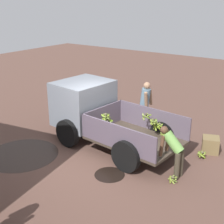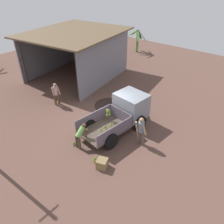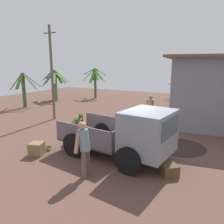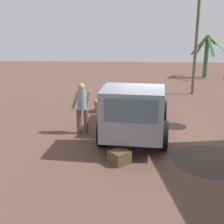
{
  "view_description": "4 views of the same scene",
  "coord_description": "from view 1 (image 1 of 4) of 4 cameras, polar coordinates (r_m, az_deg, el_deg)",
  "views": [
    {
      "loc": [
        -5.13,
        6.61,
        4.45
      ],
      "look_at": [
        -0.58,
        0.16,
        1.57
      ],
      "focal_mm": 50.0,
      "sensor_mm": 36.0,
      "label": 1
    },
    {
      "loc": [
        -7.97,
        -7.26,
        7.97
      ],
      "look_at": [
        -0.03,
        -0.57,
        1.21
      ],
      "focal_mm": 35.0,
      "sensor_mm": 36.0,
      "label": 2
    },
    {
      "loc": [
        3.66,
        -7.61,
        3.41
      ],
      "look_at": [
        -0.36,
        -0.34,
        1.57
      ],
      "focal_mm": 35.0,
      "sensor_mm": 36.0,
      "label": 3
    },
    {
      "loc": [
        9.99,
        -1.1,
        3.84
      ],
      "look_at": [
        0.76,
        -1.54,
        1.02
      ],
      "focal_mm": 50.0,
      "sensor_mm": 36.0,
      "label": 4
    }
  ],
  "objects": [
    {
      "name": "ground",
      "position": [
        9.48,
        -2.35,
        -7.97
      ],
      "size": [
        36.0,
        36.0,
        0.0
      ],
      "primitive_type": "plane",
      "color": "brown"
    },
    {
      "name": "mud_patch_0",
      "position": [
        8.53,
        -0.45,
        -11.37
      ],
      "size": [
        0.82,
        0.82,
        0.01
      ],
      "primitive_type": "cylinder",
      "color": "black",
      "rests_on": "ground"
    },
    {
      "name": "mud_patch_1",
      "position": [
        9.91,
        -16.11,
        -7.46
      ],
      "size": [
        2.18,
        2.18,
        0.01
      ],
      "primitive_type": "cylinder",
      "color": "black",
      "rests_on": "ground"
    },
    {
      "name": "cargo_truck",
      "position": [
        10.21,
        -3.5,
        0.35
      ],
      "size": [
        4.41,
        2.41,
        1.9
      ],
      "rotation": [
        0.0,
        0.0,
        -0.1
      ],
      "color": "#44382D",
      "rests_on": "ground"
    },
    {
      "name": "person_foreground_visitor",
      "position": [
        11.07,
        6.08,
        1.59
      ],
      "size": [
        0.44,
        0.71,
        1.74
      ],
      "rotation": [
        0.0,
        0.0,
        3.36
      ],
      "color": "brown",
      "rests_on": "ground"
    },
    {
      "name": "person_worker_loading",
      "position": [
        8.32,
        11.14,
        -6.6
      ],
      "size": [
        0.7,
        0.59,
        1.33
      ],
      "rotation": [
        0.0,
        0.0,
        -0.05
      ],
      "color": "#453D2E",
      "rests_on": "ground"
    },
    {
      "name": "banana_bunch_on_ground_0",
      "position": [
        8.31,
        11.06,
        -11.93
      ],
      "size": [
        0.26,
        0.26,
        0.19
      ],
      "color": "brown",
      "rests_on": "ground"
    },
    {
      "name": "banana_bunch_on_ground_1",
      "position": [
        9.65,
        16.12,
        -7.42
      ],
      "size": [
        0.25,
        0.27,
        0.22
      ],
      "color": "brown",
      "rests_on": "ground"
    },
    {
      "name": "wooden_crate_0",
      "position": [
        10.04,
        17.56,
        -5.73
      ],
      "size": [
        0.63,
        0.63,
        0.48
      ],
      "primitive_type": "cube",
      "rotation": [
        0.0,
        0.0,
        1.93
      ],
      "color": "olive",
      "rests_on": "ground"
    },
    {
      "name": "wooden_crate_1",
      "position": [
        11.57,
        -7.19,
        -1.78
      ],
      "size": [
        0.69,
        0.69,
        0.35
      ],
      "primitive_type": "cube",
      "rotation": [
        0.0,
        0.0,
        5.44
      ],
      "color": "brown",
      "rests_on": "ground"
    }
  ]
}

